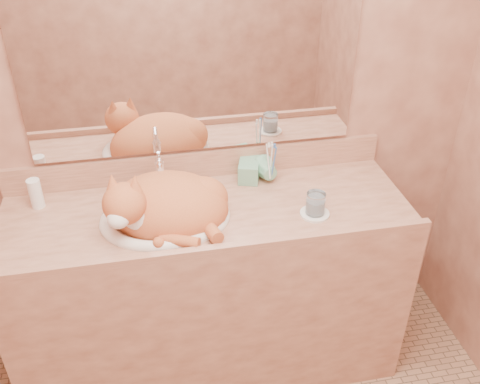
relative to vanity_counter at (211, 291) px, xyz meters
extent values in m
cube|color=brown|center=(0.00, 0.28, 0.82)|extent=(2.40, 0.02, 2.50)
cube|color=white|center=(0.00, 0.26, 0.97)|extent=(1.30, 0.02, 0.80)
imported|color=#6BAC89|center=(0.19, 0.14, 0.52)|extent=(0.11, 0.11, 0.19)
imported|color=#6BAC89|center=(0.29, 0.14, 0.47)|extent=(0.12, 0.12, 0.09)
cylinder|color=white|center=(0.40, -0.11, 0.43)|extent=(0.11, 0.11, 0.01)
cylinder|color=silver|center=(0.40, -0.11, 0.48)|extent=(0.07, 0.07, 0.09)
cylinder|color=white|center=(-0.65, 0.16, 0.49)|extent=(0.05, 0.05, 0.12)
camera|label=1|loc=(-0.20, -1.70, 1.63)|focal=40.00mm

